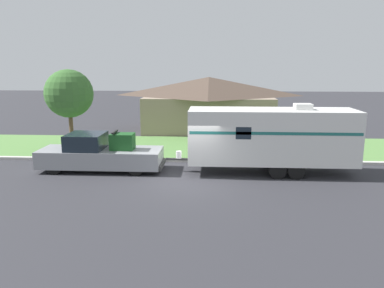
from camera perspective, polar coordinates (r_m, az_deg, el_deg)
The scene contains 8 objects.
ground_plane at distance 16.98m, azimuth -0.04°, elevation -5.93°, with size 120.00×120.00×0.00m, color #2D2D33.
curb_strip at distance 20.55m, azimuth 0.57°, elevation -2.53°, with size 80.00×0.30×0.14m.
lawn_strip at distance 24.11m, azimuth 0.99°, elevation -0.49°, with size 80.00×7.00×0.03m.
house_across_street at distance 30.63m, azimuth 2.56°, elevation 6.33°, with size 10.80×7.25×4.26m.
pickup_truck at distance 19.36m, azimuth -13.89°, elevation -1.49°, with size 6.20×2.03×2.00m.
travel_trailer at distance 18.51m, azimuth 12.00°, elevation 1.19°, with size 9.13×2.31×3.42m.
mailbox at distance 21.14m, azimuth 8.60°, elevation 0.53°, with size 0.48×0.20×1.40m.
tree_in_yard at distance 23.28m, azimuth -18.24°, elevation 7.28°, with size 2.83×2.83×4.98m.
Camera 1 is at (0.94, -16.12, 5.22)m, focal length 35.00 mm.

